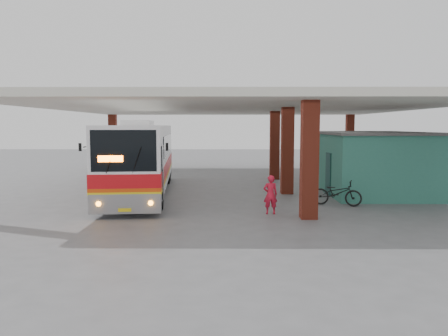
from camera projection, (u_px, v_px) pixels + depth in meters
name	position (u px, v px, depth m)	size (l,w,h in m)	color
ground	(228.00, 204.00, 19.21)	(90.00, 90.00, 0.00)	#515154
brick_columns	(254.00, 149.00, 23.97)	(20.10, 21.60, 4.35)	#9A3521
canopy_roof	(236.00, 107.00, 25.24)	(21.00, 23.00, 0.30)	silver
shop_building	(370.00, 161.00, 22.97)	(5.20, 8.20, 3.11)	#2E7362
coach_bus	(141.00, 158.00, 21.95)	(3.86, 12.79, 3.67)	white
motorcycle	(337.00, 193.00, 18.75)	(0.73, 2.09, 1.10)	black
pedestrian	(270.00, 195.00, 16.92)	(0.56, 0.36, 1.52)	red
red_chair	(319.00, 181.00, 24.35)	(0.44, 0.44, 0.78)	red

